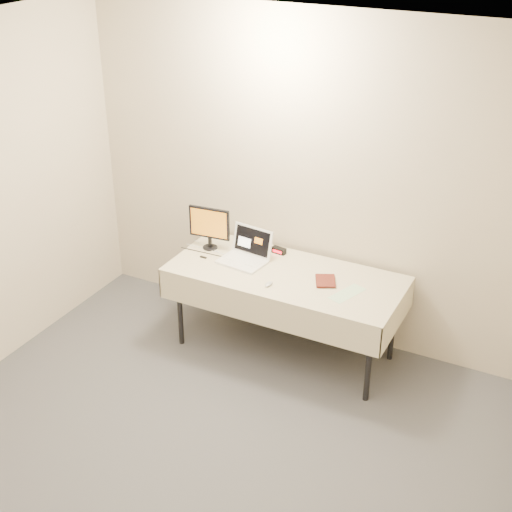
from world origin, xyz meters
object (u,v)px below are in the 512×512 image
at_px(monitor, 209,225).
at_px(book, 316,271).
at_px(table, 285,280).
at_px(laptop, 246,253).

relative_size(monitor, book, 1.83).
height_order(table, laptop, laptop).
distance_m(monitor, book, 1.03).
bearing_deg(laptop, book, -0.09).
bearing_deg(book, table, 150.40).
bearing_deg(monitor, table, -13.76).
height_order(table, monitor, monitor).
relative_size(laptop, monitor, 1.09).
distance_m(laptop, monitor, 0.41).
relative_size(table, laptop, 4.65).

